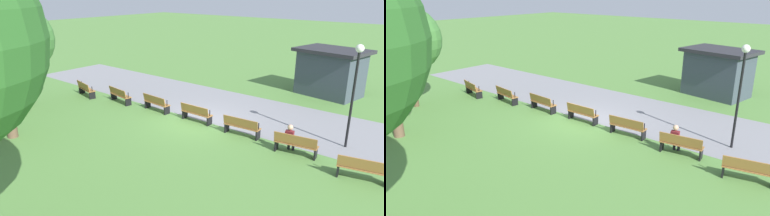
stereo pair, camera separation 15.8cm
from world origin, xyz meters
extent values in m
plane|color=#54843D|center=(0.00, 0.00, 0.00)|extent=(120.00, 120.00, 0.00)
cube|color=gray|center=(0.00, 2.90, 0.00)|extent=(30.55, 5.33, 0.01)
cube|color=#996633|center=(-7.89, -0.83, 0.45)|extent=(1.72, 0.78, 0.04)
cube|color=#996633|center=(-7.93, -1.03, 0.69)|extent=(1.65, 0.45, 0.40)
cube|color=black|center=(-8.65, -0.67, 0.21)|extent=(0.14, 0.38, 0.43)
cylinder|color=black|center=(-8.64, -0.65, 0.61)|extent=(0.05, 0.05, 0.30)
cube|color=black|center=(-7.13, -0.99, 0.21)|extent=(0.14, 0.38, 0.43)
cylinder|color=black|center=(-7.13, -0.97, 0.61)|extent=(0.05, 0.05, 0.30)
cube|color=#996633|center=(-5.28, -0.37, 0.45)|extent=(1.71, 0.67, 0.04)
cube|color=#996633|center=(-5.31, -0.57, 0.69)|extent=(1.66, 0.34, 0.40)
cube|color=black|center=(-6.05, -0.26, 0.21)|extent=(0.11, 0.38, 0.43)
cylinder|color=black|center=(-6.05, -0.24, 0.61)|extent=(0.05, 0.05, 0.30)
cube|color=black|center=(-4.52, -0.48, 0.21)|extent=(0.11, 0.38, 0.43)
cylinder|color=black|center=(-4.51, -0.46, 0.61)|extent=(0.05, 0.05, 0.30)
cube|color=#996633|center=(-2.65, -0.09, 0.45)|extent=(1.69, 0.56, 0.04)
cube|color=#996633|center=(-2.66, -0.29, 0.69)|extent=(1.67, 0.22, 0.40)
cube|color=black|center=(-3.42, -0.04, 0.21)|extent=(0.09, 0.38, 0.43)
cylinder|color=black|center=(-3.42, -0.02, 0.61)|extent=(0.05, 0.05, 0.30)
cube|color=black|center=(-1.88, -0.15, 0.21)|extent=(0.09, 0.38, 0.43)
cylinder|color=black|center=(-1.87, -0.13, 0.61)|extent=(0.05, 0.05, 0.30)
cube|color=#996633|center=(0.00, 0.00, 0.45)|extent=(1.67, 0.44, 0.04)
cube|color=#996633|center=(0.00, -0.20, 0.69)|extent=(1.67, 0.10, 0.40)
cube|color=black|center=(-0.77, 0.00, 0.21)|extent=(0.06, 0.37, 0.43)
cylinder|color=black|center=(-0.77, 0.02, 0.61)|extent=(0.04, 0.04, 0.30)
cube|color=black|center=(0.77, 0.00, 0.21)|extent=(0.06, 0.37, 0.43)
cylinder|color=black|center=(0.77, 0.02, 0.61)|extent=(0.04, 0.04, 0.30)
cube|color=#996633|center=(2.65, -0.09, 0.45)|extent=(1.69, 0.56, 0.04)
cube|color=#996633|center=(2.66, -0.29, 0.69)|extent=(1.67, 0.22, 0.40)
cube|color=black|center=(1.88, -0.15, 0.21)|extent=(0.09, 0.38, 0.43)
cylinder|color=black|center=(1.87, -0.13, 0.61)|extent=(0.05, 0.05, 0.30)
cube|color=black|center=(3.42, -0.04, 0.21)|extent=(0.09, 0.38, 0.43)
cylinder|color=black|center=(3.42, -0.02, 0.61)|extent=(0.05, 0.05, 0.30)
cube|color=#996633|center=(5.28, -0.37, 0.45)|extent=(1.71, 0.67, 0.04)
cube|color=#996633|center=(5.31, -0.57, 0.69)|extent=(1.66, 0.34, 0.40)
cube|color=black|center=(4.52, -0.48, 0.21)|extent=(0.11, 0.38, 0.43)
cylinder|color=black|center=(4.51, -0.46, 0.61)|extent=(0.05, 0.05, 0.30)
cube|color=black|center=(6.05, -0.26, 0.21)|extent=(0.11, 0.38, 0.43)
cylinder|color=black|center=(6.05, -0.24, 0.61)|extent=(0.05, 0.05, 0.30)
cube|color=#996633|center=(7.89, -0.83, 0.45)|extent=(1.72, 0.78, 0.04)
cube|color=#996633|center=(7.93, -1.03, 0.69)|extent=(1.65, 0.45, 0.40)
cube|color=black|center=(7.13, -0.99, 0.21)|extent=(0.14, 0.38, 0.43)
cylinder|color=black|center=(7.13, -0.97, 0.61)|extent=(0.05, 0.05, 0.30)
cube|color=maroon|center=(5.01, -0.43, 0.70)|extent=(0.34, 0.24, 0.50)
sphere|color=tan|center=(5.01, -0.41, 1.09)|extent=(0.22, 0.22, 0.22)
cylinder|color=#23232D|center=(4.90, -0.26, 0.43)|extent=(0.18, 0.37, 0.13)
cylinder|color=#23232D|center=(4.87, -0.08, 0.21)|extent=(0.12, 0.12, 0.43)
cylinder|color=#23232D|center=(5.07, -0.24, 0.43)|extent=(0.18, 0.37, 0.13)
cylinder|color=#23232D|center=(5.05, -0.06, 0.21)|extent=(0.12, 0.12, 0.43)
cylinder|color=brown|center=(-5.05, -6.66, 1.19)|extent=(0.44, 0.44, 2.38)
sphere|color=#3D7533|center=(-5.05, -6.66, 3.18)|extent=(2.46, 2.46, 2.46)
cylinder|color=brown|center=(-8.60, -4.10, 1.27)|extent=(0.28, 0.28, 2.54)
sphere|color=#3D7533|center=(-8.60, -4.10, 3.69)|extent=(3.53, 3.53, 3.53)
cylinder|color=black|center=(6.59, 1.63, 1.96)|extent=(0.10, 0.10, 3.93)
sphere|color=white|center=(6.59, 1.63, 4.07)|extent=(0.32, 0.32, 0.32)
cube|color=#38424C|center=(3.29, 8.77, 1.31)|extent=(3.75, 2.92, 2.63)
cube|color=#28282D|center=(3.29, 8.77, 2.73)|extent=(4.33, 3.50, 0.20)
camera|label=1|loc=(10.29, -12.82, 6.23)|focal=33.43mm
camera|label=2|loc=(10.41, -12.71, 6.23)|focal=33.43mm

